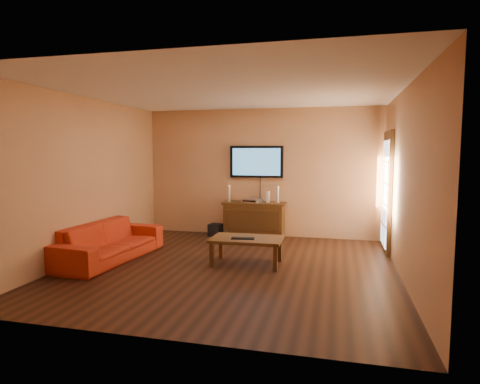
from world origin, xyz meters
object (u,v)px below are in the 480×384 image
(sofa, at_px, (110,235))
(game_console, at_px, (268,197))
(television, at_px, (256,162))
(coffee_table, at_px, (247,241))
(subwoofer, at_px, (216,230))
(speaker_left, at_px, (229,194))
(bottle, at_px, (226,235))
(av_receiver, at_px, (252,200))
(media_console, at_px, (254,220))
(keyboard, at_px, (243,238))
(speaker_right, at_px, (278,195))

(sofa, height_order, game_console, game_console)
(television, distance_m, coffee_table, 2.55)
(sofa, bearing_deg, coffee_table, -78.93)
(game_console, distance_m, subwoofer, 1.34)
(television, bearing_deg, game_console, -30.62)
(speaker_left, bearing_deg, bottle, -86.05)
(av_receiver, bearing_deg, media_console, 72.95)
(speaker_left, xyz_separation_m, subwoofer, (-0.28, -0.07, -0.77))
(sofa, bearing_deg, television, -34.06)
(coffee_table, height_order, subwoofer, coffee_table)
(media_console, height_order, game_console, game_console)
(media_console, relative_size, sofa, 0.62)
(game_console, distance_m, keyboard, 2.20)
(subwoofer, height_order, keyboard, keyboard)
(media_console, distance_m, speaker_right, 0.72)
(speaker_left, distance_m, av_receiver, 0.53)
(media_console, xyz_separation_m, bottle, (-0.52, -0.35, -0.27))
(av_receiver, xyz_separation_m, keyboard, (0.29, -2.06, -0.35))
(coffee_table, bearing_deg, av_receiver, 99.55)
(sofa, bearing_deg, speaker_right, -42.19)
(game_console, bearing_deg, television, 150.84)
(av_receiver, height_order, keyboard, av_receiver)
(speaker_right, height_order, av_receiver, speaker_right)
(bottle, distance_m, keyboard, 1.96)
(subwoofer, bearing_deg, bottle, -34.25)
(subwoofer, bearing_deg, television, 26.87)
(av_receiver, xyz_separation_m, subwoofer, (-0.79, -0.01, -0.66))
(subwoofer, bearing_deg, av_receiver, 9.59)
(media_console, bearing_deg, av_receiver, -125.37)
(speaker_left, distance_m, game_console, 0.84)
(media_console, xyz_separation_m, keyboard, (0.25, -2.12, 0.06))
(speaker_right, distance_m, game_console, 0.20)
(speaker_left, distance_m, keyboard, 2.32)
(sofa, bearing_deg, keyboard, -81.16)
(sofa, bearing_deg, speaker_left, -27.60)
(television, bearing_deg, bottle, -133.14)
(sofa, bearing_deg, media_console, -36.51)
(bottle, bearing_deg, coffee_table, -63.95)
(television, bearing_deg, coffee_table, -82.48)
(av_receiver, bearing_deg, television, 100.22)
(speaker_left, height_order, subwoofer, speaker_left)
(game_console, height_order, bottle, game_console)
(keyboard, bearing_deg, coffee_table, 66.78)
(speaker_right, xyz_separation_m, subwoofer, (-1.31, -0.11, -0.77))
(speaker_right, bearing_deg, game_console, -178.80)
(media_console, bearing_deg, bottle, -146.20)
(television, relative_size, speaker_right, 3.31)
(speaker_left, height_order, bottle, speaker_left)
(coffee_table, bearing_deg, television, 97.52)
(television, relative_size, keyboard, 3.02)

